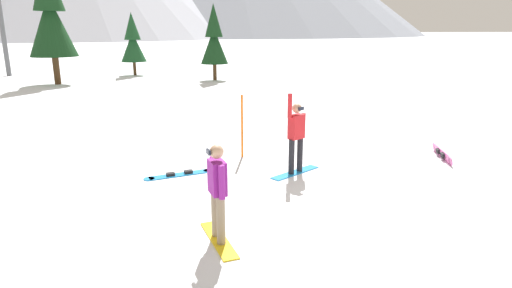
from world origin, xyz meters
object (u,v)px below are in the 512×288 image
Objects in this scene: loose_snowboard_near_left at (180,174)px; pine_tree_short at (50,14)px; trail_marker_pole at (242,126)px; snowboarder_midground at (296,136)px; pine_tree_tall at (214,39)px; pine_tree_leaning at (133,41)px; snowboarder_foreground at (218,191)px; loose_snowboard_near_right at (442,154)px.

loose_snowboard_near_left is 0.22× the size of pine_tree_short.
loose_snowboard_near_left is 1.01× the size of trail_marker_pole.
snowboarder_midground is 1.15× the size of trail_marker_pole.
snowboarder_midground reaches higher than loose_snowboard_near_left.
pine_tree_tall is at bearing 82.49° from loose_snowboard_near_left.
trail_marker_pole is at bearing -78.06° from pine_tree_leaning.
pine_tree_short reaches higher than snowboarder_midground.
pine_tree_short is (-7.82, 20.22, 4.47)m from loose_snowboard_near_left.
snowboarder_foreground is at bearing -82.33° from pine_tree_leaning.
snowboarder_midground is at bearing -56.02° from trail_marker_pole.
pine_tree_leaning reaches higher than loose_snowboard_near_right.
loose_snowboard_near_right is at bearing 6.72° from snowboarder_midground.
pine_tree_leaning is at bearing 103.59° from snowboarder_midground.
snowboarder_midground is 26.37m from pine_tree_leaning.
pine_tree_tall reaches higher than snowboarder_midground.
snowboarder_midground is at bearing -62.42° from pine_tree_short.
pine_tree_tall reaches higher than pine_tree_leaning.
trail_marker_pole is (1.17, 4.97, -0.02)m from snowboarder_foreground.
pine_tree_tall is (2.08, 24.29, 1.97)m from snowboarder_foreground.
loose_snowboard_near_left is at bearing -97.51° from pine_tree_tall.
loose_snowboard_near_right is (6.77, 3.82, -0.79)m from snowboarder_foreground.
snowboarder_foreground is 1.05× the size of loose_snowboard_near_right.
pine_tree_tall is (0.91, 19.32, 1.99)m from trail_marker_pole.
pine_tree_short is (-9.62, 18.91, 3.59)m from trail_marker_pole.
trail_marker_pole is 0.34× the size of pine_tree_tall.
pine_tree_leaning is at bearing 97.35° from loose_snowboard_near_left.
trail_marker_pole is at bearing 168.44° from loose_snowboard_near_right.
snowboarder_foreground is 25.58m from pine_tree_short.
snowboarder_foreground is at bearing -150.56° from loose_snowboard_near_right.
trail_marker_pole is at bearing -92.70° from pine_tree_tall.
pine_tree_leaning is (-3.89, 28.87, 1.71)m from snowboarder_foreground.
trail_marker_pole is at bearing 76.79° from snowboarder_foreground.
pine_tree_tall is 1.10× the size of pine_tree_leaning.
loose_snowboard_near_right is 0.34× the size of pine_tree_leaning.
snowboarder_midground is 23.49m from pine_tree_short.
trail_marker_pole is 19.44m from pine_tree_tall.
trail_marker_pole reaches higher than snowboarder_foreground.
snowboarder_midground is 21.08m from pine_tree_tall.
snowboarder_midground is at bearing 55.14° from snowboarder_foreground.
pine_tree_tall is at bearing 90.59° from snowboarder_midground.
pine_tree_leaning is (-10.66, 25.05, 2.50)m from loose_snowboard_near_right.
trail_marker_pole reaches higher than loose_snowboard_near_left.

